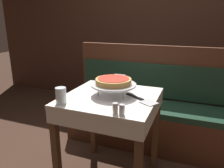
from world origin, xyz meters
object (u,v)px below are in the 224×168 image
Objects in this scene: deep_dish_pizza at (113,81)px; condiment_caddy at (141,60)px; booth_bench at (149,115)px; dining_table_rear at (141,71)px; salt_shaker at (115,108)px; pizza_pan_stand at (113,85)px; water_glass_near at (61,95)px; dining_table_front at (111,108)px; napkin_holder at (119,80)px; pizza_server at (142,100)px; pepper_shaker at (122,110)px.

condiment_caddy reaches higher than deep_dish_pizza.
deep_dish_pizza is at bearing -102.07° from booth_bench.
condiment_caddy reaches higher than dining_table_rear.
salt_shaker is (-0.01, -1.03, 0.49)m from booth_bench.
booth_bench is 0.89m from pizza_pan_stand.
condiment_caddy is at bearing 84.71° from water_glass_near.
pizza_pan_stand reaches higher than salt_shaker.
napkin_holder is (-0.04, 0.30, 0.15)m from dining_table_front.
condiment_caddy is at bearing 95.15° from deep_dish_pizza.
napkin_holder is at bearing 68.88° from water_glass_near.
deep_dish_pizza is (-0.15, -0.70, 0.56)m from booth_bench.
dining_table_front is 6.76× the size of water_glass_near.
pizza_server is at bearing -7.28° from pizza_pan_stand.
pepper_shaker is (0.18, -0.32, -0.08)m from deep_dish_pizza.
dining_table_front is at bearing -82.50° from napkin_holder.
pizza_server is 4.04× the size of pepper_shaker.
pizza_server is 0.30m from pepper_shaker.
pizza_pan_stand is (0.01, 0.02, 0.18)m from dining_table_front.
water_glass_near is (-0.26, -0.27, 0.16)m from dining_table_front.
dining_table_front is at bearing 46.17° from water_glass_near.
booth_bench is 6.43× the size of deep_dish_pizza.
dining_table_rear is 1.80m from pepper_shaker.
booth_bench is 26.05× the size of pepper_shaker.
dining_table_rear is 0.43× the size of booth_bench.
water_glass_near is at bearing -152.47° from pizza_server.
napkin_holder is at bearing 97.50° from dining_table_front.
dining_table_front is 0.44× the size of booth_bench.
booth_bench is at bearing 89.30° from salt_shaker.
salt_shaker is at bearing -3.97° from water_glass_near.
napkin_holder is (-0.05, 0.28, -0.07)m from deep_dish_pizza.
dining_table_front is 0.27m from pizza_server.
condiment_caddy reaches higher than pepper_shaker.
dining_table_front is 5.06× the size of condiment_caddy.
booth_bench is 15.50× the size of water_glass_near.
salt_shaker is (0.14, -0.32, -0.05)m from pizza_pan_stand.
pizza_server is at bearing -76.12° from dining_table_rear.
booth_bench is (0.28, -0.74, -0.32)m from dining_table_rear.
pizza_pan_stand is 0.37m from pepper_shaker.
dining_table_rear is at bearing 103.88° from pizza_server.
deep_dish_pizza is 0.30m from napkin_holder.
dining_table_rear is (-0.12, 1.46, -0.03)m from dining_table_front.
deep_dish_pizza is at bearing -79.16° from napkin_holder.
salt_shaker is at bearing -81.32° from dining_table_rear.
salt_shaker reaches higher than dining_table_rear.
napkin_holder is at bearing 100.84° from pizza_pan_stand.
salt_shaker is 1.05× the size of pepper_shaker.
water_glass_near is 0.62m from napkin_holder.
condiment_caddy reaches higher than water_glass_near.
booth_bench is 1.20m from water_glass_near.
dining_table_rear is 1.52m from pizza_server.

